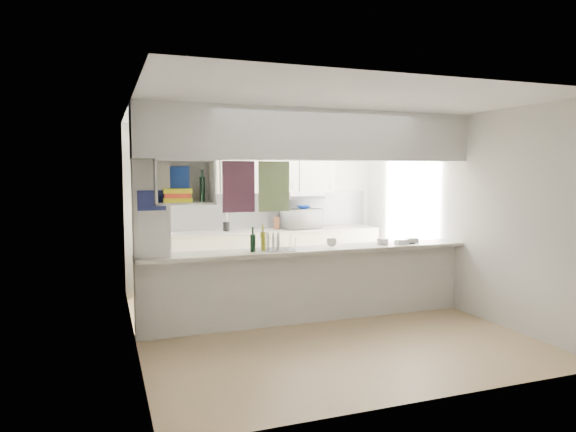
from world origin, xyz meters
name	(u,v)px	position (x,y,z in m)	size (l,w,h in m)	color
floor	(310,321)	(0.00, 0.00, 0.00)	(4.80, 4.80, 0.00)	tan
ceiling	(311,110)	(0.00, 0.00, 2.60)	(4.80, 4.80, 0.00)	white
wall_back	(256,206)	(0.00, 2.40, 1.30)	(4.20, 4.20, 0.00)	silver
wall_left	(132,223)	(-2.10, 0.00, 1.30)	(4.80, 4.80, 0.00)	silver
wall_right	(452,213)	(2.10, 0.00, 1.30)	(4.80, 4.80, 0.00)	silver
servery_partition	(297,188)	(-0.17, 0.00, 1.66)	(4.20, 0.50, 2.60)	silver
cubby_shelf	(182,185)	(-1.57, -0.06, 1.71)	(0.65, 0.35, 0.50)	white
kitchen_run	(270,235)	(0.16, 2.14, 0.83)	(3.60, 0.63, 2.24)	beige
microwave	(301,219)	(0.70, 2.10, 1.09)	(0.60, 0.41, 0.33)	white
bowl	(303,207)	(0.74, 2.10, 1.28)	(0.22, 0.22, 0.05)	#0E329E
dish_rack	(276,243)	(-0.45, -0.01, 1.01)	(0.48, 0.40, 0.23)	silver
cup	(332,242)	(0.26, -0.05, 0.98)	(0.13, 0.13, 0.10)	white
wine_bottles	(258,241)	(-0.67, 0.00, 1.03)	(0.21, 0.14, 0.31)	black
plastic_tubs	(396,241)	(1.20, -0.03, 0.95)	(0.59, 0.23, 0.08)	silver
utensil_jar	(226,227)	(-0.56, 2.15, 1.00)	(0.11, 0.11, 0.15)	black
knife_block	(277,223)	(0.29, 2.18, 1.02)	(0.10, 0.08, 0.20)	brown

